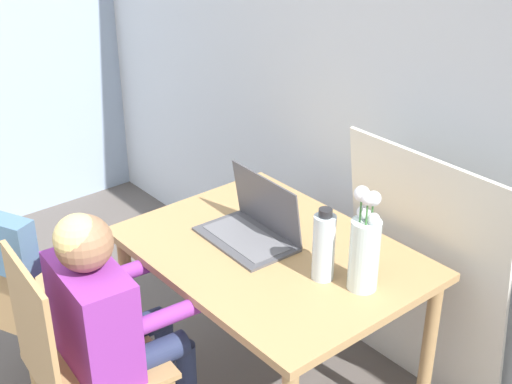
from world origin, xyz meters
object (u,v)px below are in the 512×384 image
object	(u,v)px
flower_vase	(365,246)
water_bottle	(324,246)
chair_occupied	(79,368)
chair_spare	(9,277)
laptop	(254,224)
person_seated	(108,312)

from	to	relation	value
flower_vase	water_bottle	bearing A→B (deg)	-154.17
chair_occupied	chair_spare	distance (m)	0.46
laptop	water_bottle	size ratio (longest dim) A/B	1.46
chair_spare	flower_vase	world-z (taller)	flower_vase
chair_occupied	water_bottle	xyz separation A→B (m)	(0.38, 0.72, 0.36)
chair_spare	flower_vase	size ratio (longest dim) A/B	2.49
laptop	chair_spare	bearing A→B (deg)	-119.61
person_seated	laptop	bearing A→B (deg)	-86.80
chair_occupied	laptop	bearing A→B (deg)	-87.33
laptop	flower_vase	distance (m)	0.48
chair_spare	water_bottle	size ratio (longest dim) A/B	3.54
person_seated	flower_vase	distance (m)	0.85
chair_occupied	person_seated	distance (m)	0.21
laptop	chair_occupied	bearing A→B (deg)	-90.26
laptop	person_seated	bearing A→B (deg)	-89.73
chair_occupied	person_seated	xyz separation A→B (m)	(0.01, 0.12, 0.17)
chair_spare	person_seated	xyz separation A→B (m)	(0.44, 0.15, 0.03)
person_seated	chair_occupied	bearing A→B (deg)	90.00
chair_occupied	water_bottle	bearing A→B (deg)	-112.59
chair_occupied	flower_vase	xyz separation A→B (m)	(0.50, 0.78, 0.39)
person_seated	water_bottle	xyz separation A→B (m)	(0.37, 0.60, 0.19)
chair_spare	person_seated	world-z (taller)	person_seated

